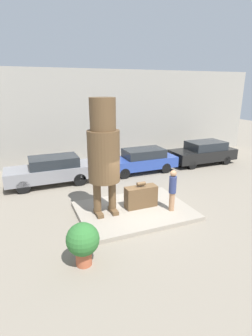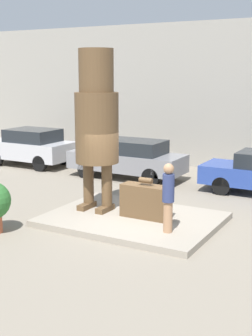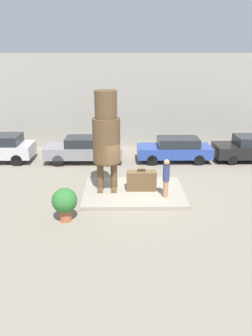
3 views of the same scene
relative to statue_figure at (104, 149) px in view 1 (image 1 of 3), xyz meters
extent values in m
plane|color=gray|center=(1.27, -0.16, -2.92)|extent=(60.00, 60.00, 0.00)
cube|color=gray|center=(1.27, -0.16, -2.83)|extent=(4.76, 3.53, 0.18)
cube|color=gray|center=(1.27, 8.53, 0.26)|extent=(28.00, 0.60, 6.36)
cube|color=brown|center=(-0.32, -0.11, -2.66)|extent=(0.25, 0.72, 0.16)
cube|color=brown|center=(0.32, -0.11, -2.66)|extent=(0.25, 0.72, 0.16)
cylinder|color=brown|center=(-0.32, 0.00, -1.95)|extent=(0.32, 0.32, 1.27)
cylinder|color=brown|center=(0.32, 0.00, -1.95)|extent=(0.32, 0.32, 1.27)
cylinder|color=brown|center=(0.00, 0.00, -0.30)|extent=(1.27, 1.27, 2.04)
cylinder|color=brown|center=(0.00, 0.00, 1.33)|extent=(1.00, 1.00, 1.22)
cube|color=brown|center=(1.63, -0.05, -2.27)|extent=(1.40, 0.52, 0.94)
cylinder|color=brown|center=(1.63, -0.05, -1.67)|extent=(0.39, 0.15, 0.15)
cylinder|color=#A87A56|center=(2.68, -0.88, -2.34)|extent=(0.23, 0.23, 0.81)
cylinder|color=navy|center=(2.68, -0.88, -1.57)|extent=(0.31, 0.31, 0.72)
sphere|color=#A87A56|center=(2.68, -0.88, -1.08)|extent=(0.27, 0.27, 0.27)
cube|color=gray|center=(-1.63, 4.70, -2.22)|extent=(4.69, 1.72, 0.70)
cube|color=#1E2328|center=(-1.39, 4.70, -1.60)|extent=(2.58, 1.55, 0.53)
cylinder|color=black|center=(-3.08, 3.93, -2.57)|extent=(0.70, 0.18, 0.70)
cylinder|color=black|center=(-3.08, 5.48, -2.57)|extent=(0.70, 0.18, 0.70)
cylinder|color=black|center=(-0.17, 3.93, -2.57)|extent=(0.70, 0.18, 0.70)
cylinder|color=black|center=(-0.17, 5.48, -2.57)|extent=(0.70, 0.18, 0.70)
cube|color=#284293|center=(3.92, 4.79, -2.27)|extent=(4.52, 1.71, 0.65)
cube|color=#1E2328|center=(4.15, 4.79, -1.68)|extent=(2.49, 1.54, 0.53)
cylinder|color=black|center=(2.52, 4.03, -2.59)|extent=(0.64, 0.18, 0.64)
cylinder|color=black|center=(2.52, 5.56, -2.59)|extent=(0.64, 0.18, 0.64)
cylinder|color=black|center=(5.32, 4.03, -2.59)|extent=(0.64, 0.18, 0.64)
cylinder|color=black|center=(5.32, 5.56, -2.59)|extent=(0.64, 0.18, 0.64)
cube|color=black|center=(8.77, 4.88, -2.25)|extent=(4.60, 1.88, 0.73)
cube|color=#1E2328|center=(9.00, 4.88, -1.62)|extent=(2.53, 1.69, 0.54)
cylinder|color=black|center=(7.34, 4.03, -2.61)|extent=(0.60, 0.18, 0.60)
cylinder|color=black|center=(7.34, 5.73, -2.61)|extent=(0.60, 0.18, 0.60)
cylinder|color=black|center=(10.19, 4.03, -2.61)|extent=(0.60, 0.18, 0.60)
cylinder|color=black|center=(10.19, 5.73, -2.61)|extent=(0.60, 0.18, 0.60)
cylinder|color=#AD5638|center=(-1.58, -2.72, -2.69)|extent=(0.49, 0.49, 0.45)
sphere|color=#2D6B2D|center=(-1.58, -2.72, -2.04)|extent=(1.01, 1.01, 1.01)
camera|label=1|loc=(-2.99, -9.51, 2.34)|focal=28.00mm
camera|label=2|loc=(7.31, -11.37, 1.29)|focal=50.00mm
camera|label=3|loc=(0.70, -14.52, 3.52)|focal=35.00mm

